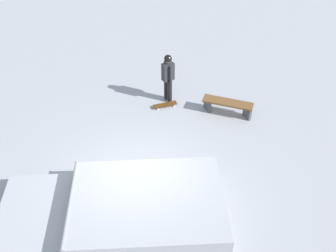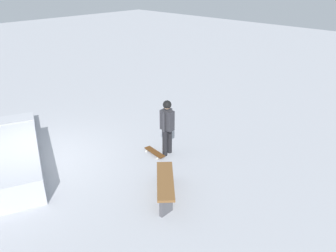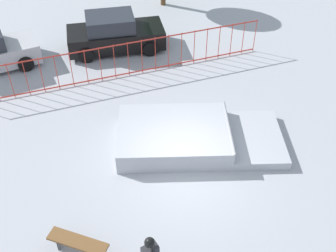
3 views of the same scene
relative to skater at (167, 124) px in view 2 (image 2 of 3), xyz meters
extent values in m
plane|color=#A8AAB2|center=(2.31, 2.98, -1.01)|extent=(60.00, 60.00, 0.00)
cylinder|color=black|center=(0.01, -0.11, -0.60)|extent=(0.15, 0.15, 0.82)
cylinder|color=black|center=(-0.01, 0.11, -0.60)|extent=(0.15, 0.15, 0.82)
cube|color=#2D2D33|center=(0.00, 0.00, 0.11)|extent=(0.40, 0.26, 0.60)
cylinder|color=#2D2D33|center=(0.02, -0.17, 0.11)|extent=(0.09, 0.09, 0.60)
cylinder|color=#2D2D33|center=(-0.02, 0.17, 0.11)|extent=(0.09, 0.09, 0.60)
sphere|color=tan|center=(0.00, 0.00, 0.56)|extent=(0.22, 0.22, 0.22)
sphere|color=black|center=(0.00, 0.00, 0.59)|extent=(0.25, 0.25, 0.25)
cube|color=#593314|center=(0.25, 0.29, -0.93)|extent=(0.82, 0.30, 0.02)
cylinder|color=silver|center=(-0.05, 0.21, -0.98)|extent=(0.06, 0.04, 0.06)
cylinder|color=silver|center=(-0.02, 0.44, -0.98)|extent=(0.06, 0.04, 0.06)
cylinder|color=silver|center=(0.51, 0.14, -0.98)|extent=(0.06, 0.04, 0.06)
cylinder|color=silver|center=(0.54, 0.37, -0.98)|extent=(0.06, 0.04, 0.06)
cube|color=brown|center=(-1.40, 1.50, -0.56)|extent=(1.43, 1.39, 0.06)
cube|color=#4C4C51|center=(-0.93, 1.05, -0.80)|extent=(0.08, 0.36, 0.42)
cube|color=#4C4C51|center=(-1.87, 1.94, -0.80)|extent=(0.08, 0.36, 0.42)
camera|label=1|loc=(4.67, 9.90, 6.91)|focal=42.47mm
camera|label=2|loc=(-5.97, 6.09, 3.99)|focal=34.65mm
camera|label=3|loc=(-1.84, -5.15, 8.74)|focal=45.64mm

